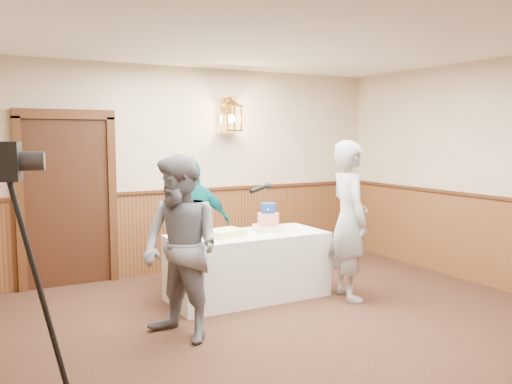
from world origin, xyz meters
The scene contains 9 objects.
ground centered at (0.00, 0.00, 0.00)m, with size 7.00×7.00×0.00m, color black.
room_shell centered at (-0.05, 0.45, 1.52)m, with size 6.02×7.02×2.81m.
display_table centered at (0.11, 1.90, 0.38)m, with size 1.80×0.80×0.75m, color silver.
tiered_cake centered at (0.42, 1.96, 0.88)m, with size 0.40×0.40×0.33m.
sheet_cake_yellow centered at (-0.18, 1.88, 0.79)m, with size 0.38×0.29×0.08m, color #F2EA91.
sheet_cake_green centered at (-0.50, 1.94, 0.78)m, with size 0.29×0.23×0.07m, color #BAEDA7.
interviewer centered at (-1.02, 1.05, 0.85)m, with size 1.59×1.02×1.70m.
baker centered at (1.12, 1.33, 0.91)m, with size 0.66×0.43×1.82m, color #95969B.
assistant_p centered at (-0.28, 2.56, 0.79)m, with size 0.93×0.39×1.58m, color #07595D.
Camera 1 is at (-2.74, -3.52, 1.88)m, focal length 38.00 mm.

